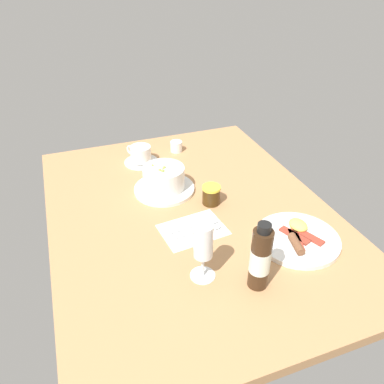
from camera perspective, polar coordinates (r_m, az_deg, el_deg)
ground_plane at (r=117.72cm, az=-0.22°, el=-3.50°), size 110.00×84.00×3.00cm
porridge_bowl at (r=124.65cm, az=-4.26°, el=1.88°), size 20.09×20.09×9.33cm
cutlery_setting at (r=109.49cm, az=0.38°, el=-5.60°), size 15.24×19.53×0.90cm
coffee_cup at (r=143.22cm, az=-7.75°, el=5.52°), size 12.73×12.73×6.57cm
creamer_jug at (r=150.70cm, az=-2.41°, el=6.90°), size 4.87×5.43×4.79cm
wine_glass at (r=89.21cm, az=1.71°, el=-7.88°), size 6.30×6.30×15.88cm
jam_jar at (r=118.85cm, az=2.92°, el=-0.42°), size 5.85×5.85×6.17cm
sauce_bottle_brown at (r=89.73cm, az=10.26°, el=-9.83°), size 4.92×4.92×18.37cm
breakfast_plate at (r=109.32cm, az=15.59°, el=-6.68°), size 23.26×23.26×3.70cm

